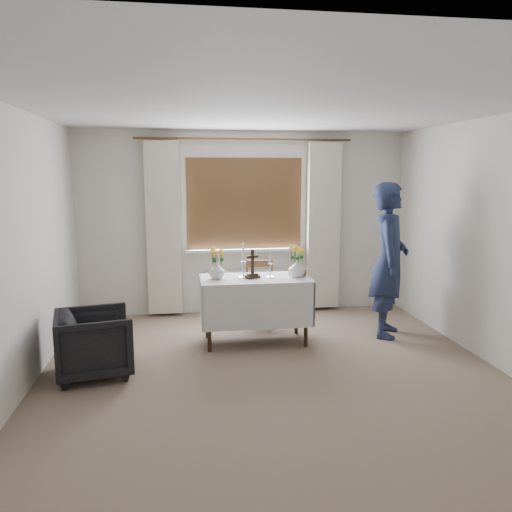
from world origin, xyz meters
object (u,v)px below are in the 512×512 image
(armchair, at_px, (94,343))
(flower_vase_right, at_px, (297,269))
(altar_table, at_px, (255,310))
(wooden_cross, at_px, (252,264))
(wooden_chair, at_px, (260,293))
(flower_vase_left, at_px, (217,270))
(person, at_px, (389,260))

(armchair, height_order, flower_vase_right, flower_vase_right)
(altar_table, xyz_separation_m, wooden_cross, (-0.03, -0.01, 0.54))
(flower_vase_right, bearing_deg, armchair, -162.27)
(wooden_chair, bearing_deg, flower_vase_right, -62.52)
(wooden_chair, distance_m, flower_vase_right, 0.92)
(altar_table, relative_size, armchair, 1.77)
(wooden_chair, bearing_deg, flower_vase_left, -126.06)
(wooden_cross, bearing_deg, armchair, 179.88)
(person, bearing_deg, wooden_cross, 116.84)
(wooden_chair, xyz_separation_m, flower_vase_left, (-0.60, -0.70, 0.45))
(person, bearing_deg, flower_vase_right, 118.52)
(altar_table, height_order, flower_vase_left, flower_vase_left)
(altar_table, bearing_deg, armchair, -156.99)
(wooden_chair, distance_m, wooden_cross, 0.91)
(altar_table, height_order, person, person)
(flower_vase_left, bearing_deg, flower_vase_right, -1.99)
(altar_table, height_order, flower_vase_right, flower_vase_right)
(altar_table, relative_size, flower_vase_left, 6.56)
(altar_table, distance_m, armchair, 1.81)
(wooden_chair, relative_size, flower_vase_right, 4.20)
(altar_table, height_order, armchair, altar_table)
(wooden_chair, bearing_deg, armchair, -137.72)
(altar_table, distance_m, flower_vase_left, 0.64)
(altar_table, height_order, wooden_chair, wooden_chair)
(person, relative_size, flower_vase_right, 9.42)
(armchair, relative_size, flower_vase_right, 3.61)
(person, bearing_deg, flower_vase_left, 115.98)
(wooden_cross, bearing_deg, flower_vase_right, -25.04)
(altar_table, bearing_deg, person, 1.81)
(altar_table, xyz_separation_m, flower_vase_left, (-0.43, 0.01, 0.48))
(wooden_chair, xyz_separation_m, flower_vase_right, (0.31, -0.73, 0.45))
(armchair, height_order, person, person)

